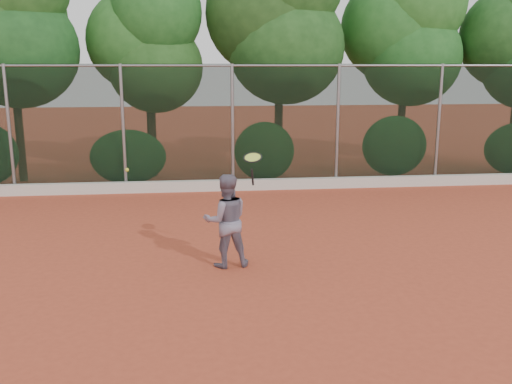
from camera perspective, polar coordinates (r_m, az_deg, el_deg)
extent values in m
plane|color=#B4452A|center=(9.62, 0.66, -8.59)|extent=(80.00, 80.00, 0.00)
cube|color=beige|center=(16.11, -2.26, 0.70)|extent=(24.00, 0.20, 0.30)
imported|color=slate|center=(9.95, -3.01, -2.88)|extent=(0.87, 0.71, 1.65)
cube|color=black|center=(16.03, -2.36, 6.44)|extent=(24.00, 0.01, 3.50)
cylinder|color=gray|center=(15.94, -2.42, 12.52)|extent=(24.00, 0.06, 0.06)
cylinder|color=gray|center=(16.73, -23.43, 5.67)|extent=(0.09, 0.09, 3.50)
cylinder|color=gray|center=(16.11, -13.13, 6.15)|extent=(0.09, 0.09, 3.50)
cylinder|color=gray|center=(16.03, -2.36, 6.44)|extent=(0.09, 0.09, 3.50)
cylinder|color=gray|center=(16.51, 8.15, 6.50)|extent=(0.09, 0.09, 3.50)
cylinder|color=gray|center=(17.50, 17.77, 6.37)|extent=(0.09, 0.09, 3.50)
cylinder|color=#3F2A18|center=(18.66, -22.56, 5.44)|extent=(0.24, 0.24, 2.90)
ellipsoid|color=#276426|center=(18.40, -22.69, 13.01)|extent=(3.50, 2.90, 3.40)
ellipsoid|color=#326F2A|center=(18.88, -24.21, 15.89)|extent=(3.80, 3.10, 3.70)
cylinder|color=#3C2517|center=(18.39, -10.36, 5.32)|extent=(0.28, 0.28, 2.40)
ellipsoid|color=#224E1B|center=(18.14, -10.02, 12.21)|extent=(2.90, 2.40, 2.80)
ellipsoid|color=#245C1F|center=(18.49, -11.65, 14.63)|extent=(3.20, 2.70, 3.10)
ellipsoid|color=#1D561E|center=(17.99, -9.93, 17.31)|extent=(2.70, 2.30, 2.90)
cylinder|color=#3F2518|center=(18.21, 2.27, 6.39)|extent=(0.26, 0.26, 3.00)
ellipsoid|color=#306827|center=(18.04, 3.03, 14.28)|extent=(3.60, 3.00, 3.50)
ellipsoid|color=#2F5E23|center=(18.32, 1.30, 17.40)|extent=(3.90, 3.20, 3.80)
cylinder|color=#432719|center=(19.45, 14.27, 5.97)|extent=(0.24, 0.24, 2.70)
ellipsoid|color=#1C531D|center=(19.31, 15.34, 12.86)|extent=(3.20, 2.70, 3.10)
ellipsoid|color=#1E581E|center=(19.45, 13.74, 15.60)|extent=(3.50, 2.90, 3.40)
ellipsoid|color=#236121|center=(19.35, 16.04, 17.88)|extent=(3.00, 2.50, 3.10)
ellipsoid|color=#2D6827|center=(20.61, 24.10, 13.87)|extent=(3.30, 2.80, 3.20)
ellipsoid|color=#2C6E2A|center=(17.02, -12.67, 3.44)|extent=(2.20, 1.16, 1.60)
ellipsoid|color=#326E2A|center=(17.02, 0.85, 4.09)|extent=(1.80, 1.04, 1.76)
ellipsoid|color=#2F752C|center=(17.94, 13.67, 4.50)|extent=(2.00, 1.10, 1.84)
cylinder|color=black|center=(9.79, -0.36, 1.52)|extent=(0.08, 0.17, 0.32)
torus|color=black|center=(9.66, -0.33, 3.48)|extent=(0.40, 0.39, 0.16)
cylinder|color=#CCE543|center=(9.66, -0.33, 3.48)|extent=(0.34, 0.32, 0.12)
sphere|color=yellow|center=(9.83, -12.78, 2.18)|extent=(0.06, 0.06, 0.06)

